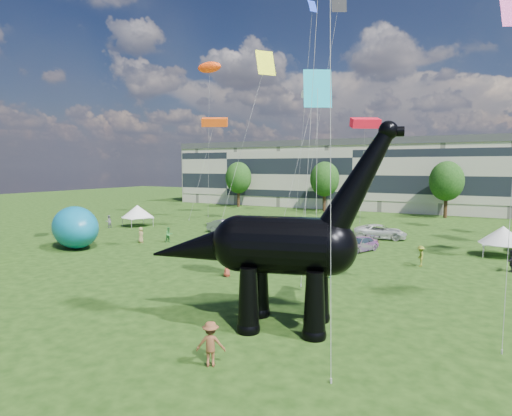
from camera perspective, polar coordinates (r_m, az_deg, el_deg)
The scene contains 15 objects.
ground at distance 25.70m, azimuth -6.69°, elevation -12.85°, with size 220.00×220.00×0.00m, color #16330C.
terrace_row at distance 84.77m, azimuth 13.76°, elevation 4.02°, with size 78.00×11.00×12.00m, color beige.
tree_far_left at distance 85.19m, azimuth -2.36°, elevation 4.38°, with size 5.20×5.20×9.44m.
tree_mid_left at distance 77.38m, azimuth 9.13°, elevation 4.19°, with size 5.20×5.20×9.44m.
tree_mid_right at distance 73.06m, azimuth 24.08°, elevation 3.70°, with size 5.20×5.20×9.44m.
dinosaur_sculpture at distance 21.61m, azimuth 2.44°, elevation -5.38°, with size 12.94×5.28×10.60m.
car_silver at distance 53.22m, azimuth 0.12°, elevation -2.34°, with size 1.77×4.40×1.50m, color #B2B2B7.
car_grey at distance 52.04m, azimuth -3.95°, elevation -2.47°, with size 1.72×4.92×1.62m, color gray.
car_white at distance 49.86m, azimuth 16.23°, elevation -3.06°, with size 2.64×5.73×1.59m, color silver.
car_dark at distance 42.07m, azimuth 13.53°, elevation -4.72°, with size 1.92×4.72×1.37m, color #595960.
gazebo_near at distance 44.32m, azimuth 30.05°, elevation -3.15°, with size 4.03×4.03×2.77m.
gazebo_left at distance 59.74m, azimuth -15.53°, elevation -0.44°, with size 5.37×5.37×2.88m.
inflatable_teal at distance 45.93m, azimuth -22.96°, elevation -2.39°, with size 6.65×4.16×4.16m, color #0C709A.
visitors at distance 36.92m, azimuth 4.78°, elevation -5.75°, with size 49.37×37.57×1.86m.
kites at distance 50.66m, azimuth 4.40°, elevation 18.55°, with size 62.54×48.78×23.58m.
Camera 1 is at (14.28, -19.76, 8.12)m, focal length 30.00 mm.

